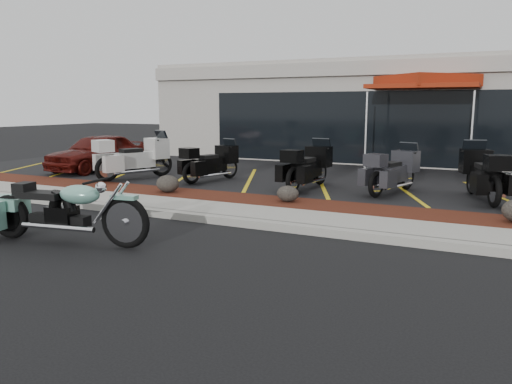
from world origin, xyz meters
The scene contains 17 objects.
ground centered at (0.00, 0.00, 0.00)m, with size 90.00×90.00×0.00m, color black.
curb centered at (0.00, 0.90, 0.07)m, with size 24.00×0.25×0.15m, color gray.
sidewalk centered at (0.00, 1.60, 0.07)m, with size 24.00×1.20×0.15m, color gray.
mulch_bed centered at (0.00, 2.80, 0.08)m, with size 24.00×1.20×0.16m, color #330D0B.
upper_lot centered at (0.00, 8.20, 0.07)m, with size 26.00×9.60×0.15m, color black.
dealership_building centered at (0.00, 14.47, 2.01)m, with size 18.00×8.16×4.00m.
boulder_left centered at (-3.06, 2.70, 0.37)m, with size 0.60×0.50×0.43m, color black.
boulder_mid centered at (0.11, 2.83, 0.34)m, with size 0.51×0.42×0.36m, color black.
hero_cruiser centered at (-1.04, -1.30, 0.57)m, with size 3.23×0.82×1.14m, color #6DAA97, non-canonical shape.
touring_white centered at (-4.95, 5.04, 0.86)m, with size 2.43×0.93×1.41m, color silver, non-canonical shape.
touring_black_front centered at (-2.83, 5.51, 0.75)m, with size 2.05×0.78×1.19m, color black, non-canonical shape.
touring_black_mid centered at (-0.02, 5.52, 0.79)m, with size 2.20×0.84×1.28m, color black, non-canonical shape.
touring_grey centered at (2.26, 5.68, 0.76)m, with size 2.11×0.81×1.23m, color #2C2C31, non-canonical shape.
touring_black_rear centered at (3.80, 5.69, 0.82)m, with size 2.30×0.88×1.34m, color black, non-canonical shape.
parked_car centered at (-7.72, 5.27, 0.77)m, with size 1.45×3.61×1.23m, color #4A0E0A.
traffic_cone centered at (-0.91, 7.15, 0.35)m, with size 0.34×0.34×0.40m, color red.
popup_canopy centered at (2.02, 10.26, 3.00)m, with size 4.46×4.46×3.14m.
Camera 1 is at (4.20, -7.43, 2.28)m, focal length 35.00 mm.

